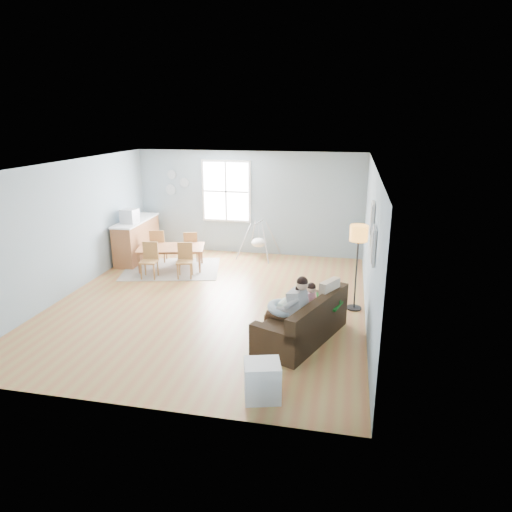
% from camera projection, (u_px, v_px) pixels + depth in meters
% --- Properties ---
extents(room, '(8.40, 9.40, 3.90)m').
position_uv_depth(room, '(207.00, 180.00, 8.38)').
color(room, '#B06D3E').
extents(window, '(1.32, 0.08, 1.62)m').
position_uv_depth(window, '(226.00, 191.00, 11.96)').
color(window, silver).
rests_on(window, room).
extents(pictures, '(0.05, 1.34, 0.74)m').
position_uv_depth(pictures, '(373.00, 231.00, 6.99)').
color(pictures, silver).
rests_on(pictures, room).
extents(wall_plates, '(0.67, 0.02, 0.66)m').
position_uv_depth(wall_plates, '(176.00, 183.00, 12.19)').
color(wall_plates, '#97A7B5').
rests_on(wall_plates, room).
extents(sofa, '(1.46, 2.04, 0.76)m').
position_uv_depth(sofa, '(304.00, 324.00, 7.49)').
color(sofa, black).
rests_on(sofa, room).
extents(green_throw, '(1.02, 0.92, 0.04)m').
position_uv_depth(green_throw, '(318.00, 299.00, 7.96)').
color(green_throw, '#124F14').
rests_on(green_throw, sofa).
extents(beige_pillow, '(0.34, 0.47, 0.46)m').
position_uv_depth(beige_pillow, '(329.00, 293.00, 7.65)').
color(beige_pillow, beige).
rests_on(beige_pillow, sofa).
extents(father, '(0.87, 0.52, 1.19)m').
position_uv_depth(father, '(290.00, 307.00, 7.23)').
color(father, gray).
rests_on(father, sofa).
extents(nursing_pillow, '(0.62, 0.61, 0.20)m').
position_uv_depth(nursing_pillow, '(283.00, 308.00, 7.32)').
color(nursing_pillow, '#A5BCCE').
rests_on(nursing_pillow, father).
extents(infant, '(0.18, 0.34, 0.13)m').
position_uv_depth(infant, '(284.00, 303.00, 7.32)').
color(infant, silver).
rests_on(infant, nursing_pillow).
extents(toddler, '(0.51, 0.37, 0.75)m').
position_uv_depth(toddler, '(306.00, 299.00, 7.56)').
color(toddler, silver).
rests_on(toddler, sofa).
extents(floor_lamp, '(0.33, 0.33, 1.64)m').
position_uv_depth(floor_lamp, '(358.00, 240.00, 8.36)').
color(floor_lamp, black).
rests_on(floor_lamp, room).
extents(storage_cube, '(0.55, 0.52, 0.51)m').
position_uv_depth(storage_cube, '(262.00, 381.00, 5.91)').
color(storage_cube, white).
rests_on(storage_cube, room).
extents(rug, '(2.57, 2.17, 0.01)m').
position_uv_depth(rug, '(172.00, 269.00, 11.03)').
color(rug, gray).
rests_on(rug, room).
extents(dining_table, '(1.72, 1.22, 0.55)m').
position_uv_depth(dining_table, '(171.00, 258.00, 10.95)').
color(dining_table, brown).
rests_on(dining_table, rug).
extents(chair_sw, '(0.41, 0.41, 0.81)m').
position_uv_depth(chair_sw, '(150.00, 258.00, 10.36)').
color(chair_sw, '#976334').
rests_on(chair_sw, rug).
extents(chair_se, '(0.43, 0.43, 0.79)m').
position_uv_depth(chair_se, '(185.00, 258.00, 10.38)').
color(chair_se, '#976334').
rests_on(chair_se, rug).
extents(chair_nw, '(0.45, 0.45, 0.84)m').
position_uv_depth(chair_nw, '(158.00, 244.00, 11.41)').
color(chair_nw, '#976334').
rests_on(chair_nw, rug).
extents(chair_ne, '(0.45, 0.45, 0.79)m').
position_uv_depth(chair_ne, '(191.00, 245.00, 11.45)').
color(chair_ne, '#976334').
rests_on(chair_ne, rug).
extents(counter, '(0.60, 1.86, 1.03)m').
position_uv_depth(counter, '(137.00, 239.00, 11.69)').
color(counter, brown).
rests_on(counter, room).
extents(monitor, '(0.39, 0.38, 0.34)m').
position_uv_depth(monitor, '(129.00, 216.00, 11.16)').
color(monitor, silver).
rests_on(monitor, counter).
extents(baby_swing, '(1.07, 1.09, 0.94)m').
position_uv_depth(baby_swing, '(259.00, 242.00, 11.80)').
color(baby_swing, silver).
rests_on(baby_swing, room).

